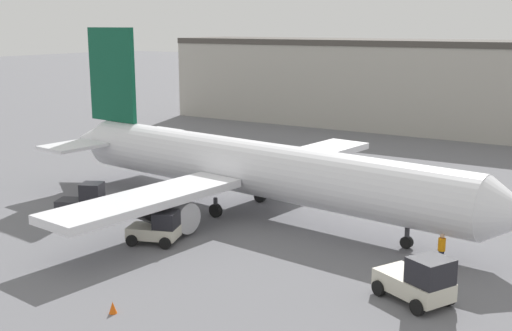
# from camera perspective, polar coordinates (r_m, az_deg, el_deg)

# --- Properties ---
(ground_plane) EXTENTS (400.00, 400.00, 0.00)m
(ground_plane) POSITION_cam_1_polar(r_m,az_deg,el_deg) (43.23, 0.00, -4.27)
(ground_plane) COLOR slate
(terminal_building) EXTENTS (68.86, 11.23, 10.64)m
(terminal_building) POSITION_cam_1_polar(r_m,az_deg,el_deg) (78.81, 15.93, 6.79)
(terminal_building) COLOR #ADA89E
(terminal_building) RESTS_ON ground_plane
(airplane) EXTENTS (37.50, 29.79, 12.20)m
(airplane) POSITION_cam_1_polar(r_m,az_deg,el_deg) (43.09, -1.08, -0.05)
(airplane) COLOR white
(airplane) RESTS_ON ground_plane
(ground_crew_worker) EXTENTS (0.39, 0.39, 1.78)m
(ground_crew_worker) POSITION_cam_1_polar(r_m,az_deg,el_deg) (35.14, 16.16, -7.13)
(ground_crew_worker) COLOR #1E2338
(ground_crew_worker) RESTS_ON ground_plane
(baggage_tug) EXTENTS (4.00, 3.37, 2.35)m
(baggage_tug) POSITION_cam_1_polar(r_m,az_deg,el_deg) (30.39, 14.28, -9.88)
(baggage_tug) COLOR beige
(baggage_tug) RESTS_ON ground_plane
(belt_loader_truck) EXTENTS (3.24, 2.66, 1.95)m
(belt_loader_truck) POSITION_cam_1_polar(r_m,az_deg,el_deg) (37.62, -8.79, -5.49)
(belt_loader_truck) COLOR beige
(belt_loader_truck) RESTS_ON ground_plane
(pushback_tug) EXTENTS (3.35, 2.75, 2.29)m
(pushback_tug) POSITION_cam_1_polar(r_m,az_deg,el_deg) (43.72, -15.02, -3.11)
(pushback_tug) COLOR #2D2D33
(pushback_tug) RESTS_ON ground_plane
(safety_cone_near) EXTENTS (0.36, 0.36, 0.55)m
(safety_cone_near) POSITION_cam_1_polar(r_m,az_deg,el_deg) (29.48, -12.61, -12.21)
(safety_cone_near) COLOR #EF590F
(safety_cone_near) RESTS_ON ground_plane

